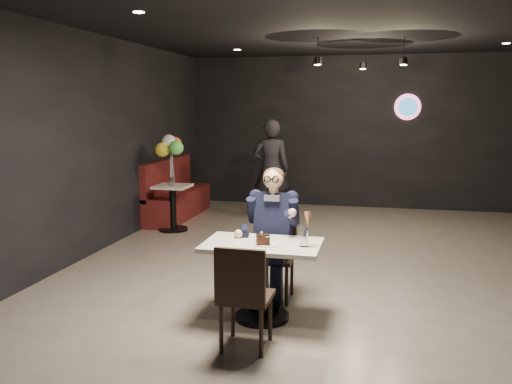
% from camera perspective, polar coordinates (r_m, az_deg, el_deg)
% --- Properties ---
extents(floor, '(9.00, 9.00, 0.00)m').
position_cam_1_polar(floor, '(6.79, 9.75, -8.42)').
color(floor, gray).
rests_on(floor, ground).
extents(wall_sign, '(0.50, 0.06, 0.50)m').
position_cam_1_polar(wall_sign, '(10.95, 15.67, 8.62)').
color(wall_sign, pink).
rests_on(wall_sign, floor).
extents(pendant_lights, '(1.40, 1.20, 0.36)m').
position_cam_1_polar(pendant_lights, '(8.52, 11.11, 14.67)').
color(pendant_lights, black).
rests_on(pendant_lights, floor).
extents(main_table, '(1.10, 0.70, 0.75)m').
position_cam_1_polar(main_table, '(5.23, 0.66, -9.35)').
color(main_table, silver).
rests_on(main_table, floor).
extents(chair_far, '(0.42, 0.46, 0.92)m').
position_cam_1_polar(chair_far, '(5.72, 1.85, -6.84)').
color(chair_far, black).
rests_on(chair_far, floor).
extents(chair_near, '(0.43, 0.47, 0.92)m').
position_cam_1_polar(chair_near, '(4.62, -1.03, -10.75)').
color(chair_near, black).
rests_on(chair_near, floor).
extents(seated_man, '(0.60, 0.80, 1.44)m').
position_cam_1_polar(seated_man, '(5.65, 1.86, -4.30)').
color(seated_man, black).
rests_on(seated_man, floor).
extents(dessert_plate, '(0.24, 0.24, 0.01)m').
position_cam_1_polar(dessert_plate, '(5.05, 1.29, -5.49)').
color(dessert_plate, white).
rests_on(dessert_plate, main_table).
extents(cake_slice, '(0.14, 0.13, 0.08)m').
position_cam_1_polar(cake_slice, '(5.02, 0.73, -5.03)').
color(cake_slice, black).
rests_on(cake_slice, dessert_plate).
extents(mint_leaf, '(0.07, 0.04, 0.01)m').
position_cam_1_polar(mint_leaf, '(4.97, 1.28, -4.73)').
color(mint_leaf, '#2A822C').
rests_on(mint_leaf, cake_slice).
extents(sundae_glass, '(0.08, 0.08, 0.18)m').
position_cam_1_polar(sundae_glass, '(5.00, 5.03, -4.71)').
color(sundae_glass, silver).
rests_on(sundae_glass, main_table).
extents(wafer_cone, '(0.09, 0.09, 0.14)m').
position_cam_1_polar(wafer_cone, '(4.97, 5.47, -2.90)').
color(wafer_cone, '#AF7648').
rests_on(wafer_cone, sundae_glass).
extents(booth_bench, '(0.53, 2.13, 1.06)m').
position_cam_1_polar(booth_bench, '(9.94, -8.24, 0.35)').
color(booth_bench, '#4A0F13').
rests_on(booth_bench, floor).
extents(side_table, '(0.54, 0.54, 0.68)m').
position_cam_1_polar(side_table, '(8.95, -8.73, -1.89)').
color(side_table, silver).
rests_on(side_table, floor).
extents(balloon_vase, '(0.10, 0.10, 0.14)m').
position_cam_1_polar(balloon_vase, '(8.87, -8.80, 1.17)').
color(balloon_vase, silver).
rests_on(balloon_vase, side_table).
extents(balloon_bunch, '(0.43, 0.43, 0.70)m').
position_cam_1_polar(balloon_bunch, '(8.82, -8.87, 3.94)').
color(balloon_bunch, yellow).
rests_on(balloon_bunch, balloon_vase).
extents(passerby, '(0.68, 0.47, 1.79)m').
position_cam_1_polar(passerby, '(9.77, 1.61, 2.43)').
color(passerby, black).
rests_on(passerby, floor).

